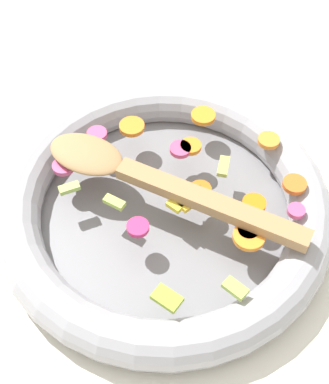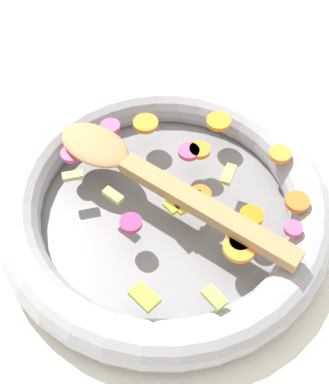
{
  "view_description": "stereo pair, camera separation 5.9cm",
  "coord_description": "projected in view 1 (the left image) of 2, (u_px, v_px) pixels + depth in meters",
  "views": [
    {
      "loc": [
        0.21,
        0.29,
        0.52
      ],
      "look_at": [
        0.0,
        0.0,
        0.05
      ],
      "focal_mm": 50.0,
      "sensor_mm": 36.0,
      "label": 1
    },
    {
      "loc": [
        0.16,
        0.32,
        0.52
      ],
      "look_at": [
        0.0,
        0.0,
        0.05
      ],
      "focal_mm": 50.0,
      "sensor_mm": 36.0,
      "label": 2
    }
  ],
  "objects": [
    {
      "name": "ground_plane",
      "position": [
        164.0,
        217.0,
        0.63
      ],
      "size": [
        4.0,
        4.0,
        0.0
      ],
      "primitive_type": "plane",
      "color": "silver"
    },
    {
      "name": "skillet",
      "position": [
        164.0,
        207.0,
        0.61
      ],
      "size": [
        0.38,
        0.38,
        0.05
      ],
      "color": "slate",
      "rests_on": "ground_plane"
    },
    {
      "name": "chopped_vegetables",
      "position": [
        194.0,
        182.0,
        0.6
      ],
      "size": [
        0.25,
        0.28,
        0.01
      ],
      "color": "orange",
      "rests_on": "skillet"
    },
    {
      "name": "wooden_spoon",
      "position": [
        145.0,
        177.0,
        0.59
      ],
      "size": [
        0.18,
        0.29,
        0.01
      ],
      "color": "#A87F51",
      "rests_on": "chopped_vegetables"
    }
  ]
}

